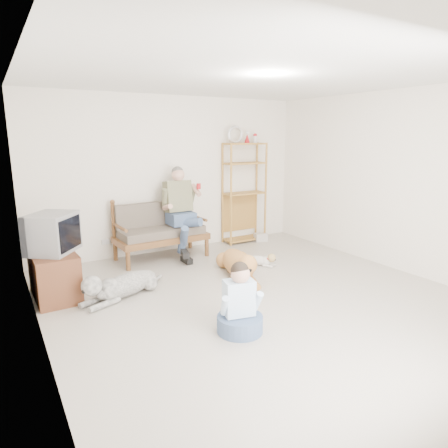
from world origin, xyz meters
TOP-DOWN VIEW (x-y plane):
  - floor at (0.00, 0.00)m, footprint 5.50×5.50m
  - ceiling at (0.00, 0.00)m, footprint 5.50×5.50m
  - wall_back at (0.00, 2.75)m, footprint 5.00×0.00m
  - wall_left at (-2.50, 0.00)m, footprint 0.00×5.50m
  - wall_right at (2.50, 0.00)m, footprint 0.00×5.50m
  - loveseat at (-0.42, 2.40)m, footprint 1.53×0.77m
  - man at (-0.10, 2.16)m, footprint 0.58×0.83m
  - etagere at (1.38, 2.55)m, footprint 0.84×0.37m
  - book_stack at (1.67, 2.39)m, footprint 0.27×0.22m
  - tv_stand at (-2.23, 1.46)m, footprint 0.53×0.92m
  - crt_tv at (-2.19, 1.45)m, footprint 0.73×0.75m
  - wall_outlet at (-1.25, 2.73)m, footprint 0.12×0.02m
  - golden_retriever at (0.21, 0.90)m, footprint 0.70×1.50m
  - shaggy_dog at (-1.52, 1.02)m, footprint 1.28×0.66m
  - terrier at (0.82, 1.14)m, footprint 0.34×0.51m
  - child at (-0.69, -0.51)m, footprint 0.49×0.49m

SIDE VIEW (x-z plane):
  - floor at x=0.00m, z-range 0.00..0.00m
  - book_stack at x=1.67m, z-range 0.00..0.15m
  - terrier at x=0.82m, z-range -0.02..0.20m
  - shaggy_dog at x=-1.52m, z-range -0.04..0.37m
  - golden_retriever at x=0.21m, z-range -0.04..0.42m
  - child at x=-0.69m, z-range -0.11..0.66m
  - wall_outlet at x=-1.25m, z-range 0.26..0.34m
  - tv_stand at x=-2.23m, z-range 0.00..0.60m
  - loveseat at x=-0.42m, z-range 0.01..0.96m
  - man at x=-0.10m, z-range 0.03..1.37m
  - crt_tv at x=-2.19m, z-range 0.60..1.09m
  - etagere at x=1.38m, z-range -0.13..2.07m
  - wall_left at x=-2.50m, z-range -1.40..4.10m
  - wall_right at x=2.50m, z-range -1.40..4.10m
  - wall_back at x=0.00m, z-range -1.15..3.85m
  - ceiling at x=0.00m, z-range 2.70..2.70m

